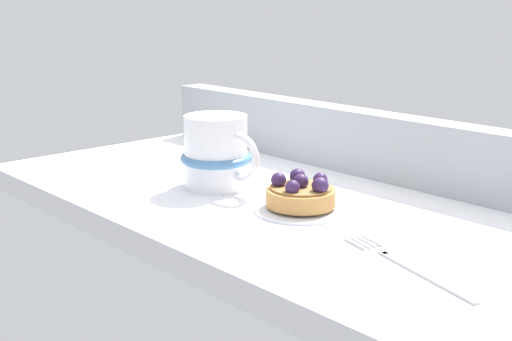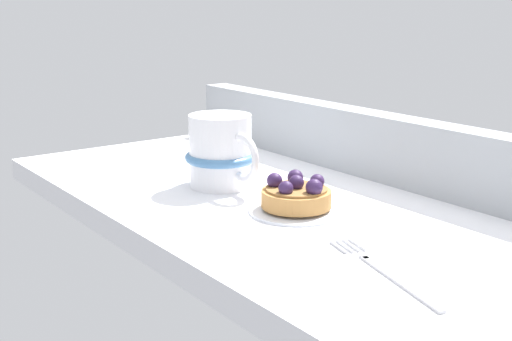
# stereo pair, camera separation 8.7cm
# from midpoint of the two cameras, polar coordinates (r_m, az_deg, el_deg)

# --- Properties ---
(ground_plane) EXTENTS (0.89, 0.41, 0.03)m
(ground_plane) POSITION_cam_midpoint_polar(r_m,az_deg,el_deg) (0.87, 5.25, -3.67)
(ground_plane) COLOR white
(window_rail_back) EXTENTS (0.87, 0.04, 0.09)m
(window_rail_back) POSITION_cam_midpoint_polar(r_m,az_deg,el_deg) (0.98, 13.34, 1.88)
(window_rail_back) COLOR #9EA3A8
(window_rail_back) RESTS_ON ground_plane
(dessert_plate) EXTENTS (0.11, 0.11, 0.01)m
(dessert_plate) POSITION_cam_midpoint_polar(r_m,az_deg,el_deg) (0.82, 6.41, -3.32)
(dessert_plate) COLOR silver
(dessert_plate) RESTS_ON ground_plane
(raspberry_tart) EXTENTS (0.08, 0.08, 0.04)m
(raspberry_tart) POSITION_cam_midpoint_polar(r_m,az_deg,el_deg) (0.82, 6.47, -2.06)
(raspberry_tart) COLOR #B77F42
(raspberry_tart) RESTS_ON dessert_plate
(coffee_mug) EXTENTS (0.13, 0.10, 0.10)m
(coffee_mug) POSITION_cam_midpoint_polar(r_m,az_deg,el_deg) (0.92, -0.24, 1.55)
(coffee_mug) COLOR white
(coffee_mug) RESTS_ON ground_plane
(dessert_fork) EXTENTS (0.18, 0.07, 0.01)m
(dessert_fork) POSITION_cam_midpoint_polar(r_m,az_deg,el_deg) (0.67, 14.40, -8.14)
(dessert_fork) COLOR #B7B7BC
(dessert_fork) RESTS_ON ground_plane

